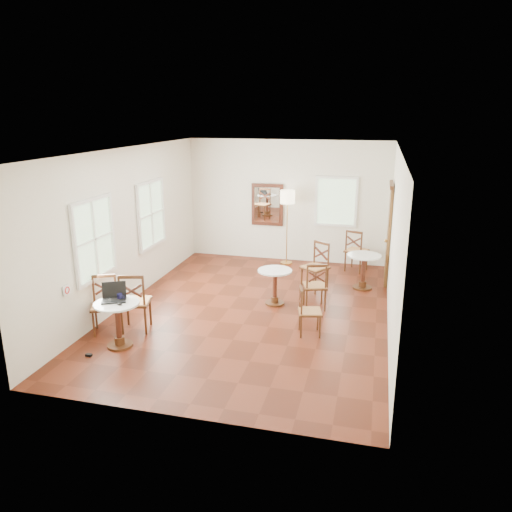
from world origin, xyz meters
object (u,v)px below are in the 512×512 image
(chair_mid_b, at_px, (309,311))
(navy_mug, at_px, (120,297))
(floor_lamp, at_px, (287,202))
(mouse, at_px, (120,304))
(chair_near_b, at_px, (105,305))
(cafe_table_near, at_px, (118,320))
(chair_back_b, at_px, (316,267))
(chair_back_a, at_px, (356,250))
(cafe_table_back, at_px, (363,268))
(chair_mid_a, at_px, (315,286))
(water_glass, at_px, (110,301))
(power_adapter, at_px, (89,355))
(laptop, at_px, (114,296))
(cafe_table_mid, at_px, (275,283))
(chair_near_a, at_px, (135,302))

(chair_mid_b, height_order, navy_mug, navy_mug)
(floor_lamp, xyz_separation_m, mouse, (-1.67, -5.17, -0.78))
(chair_near_b, height_order, chair_mid_b, chair_near_b)
(cafe_table_near, height_order, chair_mid_b, chair_mid_b)
(chair_back_b, distance_m, floor_lamp, 2.20)
(cafe_table_near, height_order, mouse, mouse)
(chair_near_b, xyz_separation_m, chair_back_a, (3.97, 4.44, 0.02))
(cafe_table_back, distance_m, floor_lamp, 2.60)
(cafe_table_near, relative_size, chair_back_b, 0.74)
(chair_mid_b, height_order, chair_back_b, chair_back_b)
(navy_mug, bearing_deg, chair_mid_a, 37.94)
(floor_lamp, height_order, water_glass, floor_lamp)
(navy_mug, distance_m, power_adapter, 1.01)
(chair_mid_a, distance_m, chair_back_b, 1.07)
(cafe_table_back, xyz_separation_m, laptop, (-3.78, -3.60, 0.36))
(floor_lamp, bearing_deg, chair_mid_a, -68.87)
(chair_mid_b, xyz_separation_m, floor_lamp, (-1.11, 3.91, 1.13))
(water_glass, bearing_deg, chair_near_b, 128.89)
(cafe_table_mid, relative_size, floor_lamp, 0.38)
(cafe_table_back, height_order, chair_near_a, chair_near_a)
(chair_mid_b, relative_size, power_adapter, 8.86)
(cafe_table_mid, distance_m, power_adapter, 3.69)
(cafe_table_mid, distance_m, mouse, 3.16)
(chair_near_b, relative_size, power_adapter, 10.31)
(chair_back_b, bearing_deg, chair_mid_b, -52.24)
(navy_mug, relative_size, water_glass, 1.27)
(cafe_table_back, distance_m, chair_back_b, 1.02)
(chair_mid_b, height_order, floor_lamp, floor_lamp)
(cafe_table_near, height_order, chair_near_a, chair_near_a)
(water_glass, distance_m, power_adapter, 0.89)
(cafe_table_mid, height_order, water_glass, water_glass)
(laptop, xyz_separation_m, mouse, (0.20, -0.18, -0.05))
(chair_back_b, distance_m, mouse, 4.36)
(laptop, relative_size, water_glass, 4.73)
(chair_near_a, height_order, laptop, chair_near_a)
(cafe_table_mid, height_order, chair_back_a, chair_back_a)
(cafe_table_near, height_order, cafe_table_mid, cafe_table_near)
(chair_back_b, bearing_deg, cafe_table_back, 51.07)
(water_glass, bearing_deg, chair_near_a, 86.35)
(cafe_table_mid, bearing_deg, cafe_table_near, -130.54)
(chair_back_a, bearing_deg, cafe_table_near, 76.76)
(chair_back_b, relative_size, laptop, 2.16)
(chair_near_a, distance_m, power_adapter, 1.20)
(chair_back_a, relative_size, navy_mug, 7.94)
(cafe_table_near, distance_m, floor_lamp, 5.50)
(laptop, xyz_separation_m, power_adapter, (-0.20, -0.54, -0.80))
(cafe_table_near, distance_m, water_glass, 0.35)
(cafe_table_near, height_order, floor_lamp, floor_lamp)
(chair_near_b, height_order, floor_lamp, floor_lamp)
(chair_near_a, xyz_separation_m, chair_back_b, (2.73, 2.78, -0.02))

